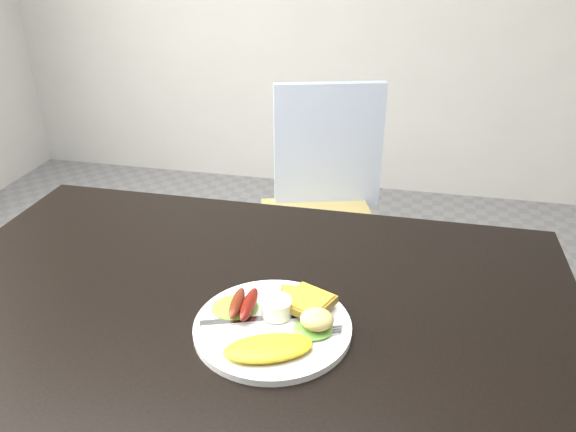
{
  "coord_description": "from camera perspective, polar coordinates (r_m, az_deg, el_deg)",
  "views": [
    {
      "loc": [
        0.26,
        -0.77,
        1.34
      ],
      "look_at": [
        0.07,
        0.06,
        0.9
      ],
      "focal_mm": 35.0,
      "sensor_mm": 36.0,
      "label": 1
    }
  ],
  "objects": [
    {
      "name": "sausage_b",
      "position": [
        0.95,
        -3.98,
        -8.92
      ],
      "size": [
        0.02,
        0.09,
        0.02
      ],
      "primitive_type": "ellipsoid",
      "rotation": [
        0.0,
        0.0,
        0.02
      ],
      "color": "#650706",
      "rests_on": "lettuce_left"
    },
    {
      "name": "person",
      "position": [
        1.63,
        -2.41,
        2.06
      ],
      "size": [
        0.51,
        0.39,
        1.3
      ],
      "primitive_type": "imported",
      "rotation": [
        0.0,
        0.0,
        3.32
      ],
      "color": "#1B4E8A",
      "rests_on": "ground"
    },
    {
      "name": "fork",
      "position": [
        0.95,
        -3.58,
        -10.5
      ],
      "size": [
        0.17,
        0.07,
        0.0
      ],
      "primitive_type": "cube",
      "rotation": [
        0.0,
        0.0,
        0.34
      ],
      "color": "#ADAFB7",
      "rests_on": "plate"
    },
    {
      "name": "omelette",
      "position": [
        0.88,
        -2.02,
        -13.25
      ],
      "size": [
        0.15,
        0.11,
        0.02
      ],
      "primitive_type": "ellipsoid",
      "rotation": [
        0.0,
        0.0,
        0.39
      ],
      "color": "gold",
      "rests_on": "plate"
    },
    {
      "name": "lettuce_right",
      "position": [
        0.92,
        2.54,
        -11.41
      ],
      "size": [
        0.07,
        0.07,
        0.01
      ],
      "primitive_type": "ellipsoid",
      "rotation": [
        0.0,
        0.0,
        0.17
      ],
      "color": "olive",
      "rests_on": "plate"
    },
    {
      "name": "ramekin",
      "position": [
        0.95,
        -1.16,
        -9.27
      ],
      "size": [
        0.05,
        0.05,
        0.03
      ],
      "primitive_type": "cylinder",
      "rotation": [
        0.0,
        0.0,
        -0.01
      ],
      "color": "white",
      "rests_on": "plate"
    },
    {
      "name": "dining_chair",
      "position": [
        1.88,
        3.13,
        -1.1
      ],
      "size": [
        0.46,
        0.46,
        0.04
      ],
      "primitive_type": "cube",
      "rotation": [
        0.0,
        0.0,
        0.29
      ],
      "color": "tan",
      "rests_on": "ground"
    },
    {
      "name": "toast_b",
      "position": [
        0.96,
        2.01,
        -8.72
      ],
      "size": [
        0.1,
        0.1,
        0.01
      ],
      "primitive_type": "cube",
      "rotation": [
        0.0,
        0.0,
        -0.42
      ],
      "color": "olive",
      "rests_on": "toast_a"
    },
    {
      "name": "sausage_a",
      "position": [
        0.96,
        -5.19,
        -8.79
      ],
      "size": [
        0.03,
        0.09,
        0.02
      ],
      "primitive_type": "ellipsoid",
      "rotation": [
        0.0,
        0.0,
        0.08
      ],
      "color": "#5C1411",
      "rests_on": "lettuce_left"
    },
    {
      "name": "dining_table",
      "position": [
        1.02,
        -4.93,
        -9.79
      ],
      "size": [
        1.2,
        0.8,
        0.04
      ],
      "primitive_type": "cube",
      "color": "black",
      "rests_on": "ground"
    },
    {
      "name": "toast_a",
      "position": [
        0.99,
        1.0,
        -8.42
      ],
      "size": [
        0.07,
        0.07,
        0.01
      ],
      "primitive_type": "cube",
      "rotation": [
        0.0,
        0.0,
        0.09
      ],
      "color": "olive",
      "rests_on": "plate"
    },
    {
      "name": "lettuce_left",
      "position": [
        0.97,
        -5.43,
        -9.21
      ],
      "size": [
        0.1,
        0.09,
        0.01
      ],
      "primitive_type": "ellipsoid",
      "rotation": [
        0.0,
        0.0,
        0.26
      ],
      "color": "#4E9219",
      "rests_on": "plate"
    },
    {
      "name": "plate",
      "position": [
        0.94,
        -1.58,
        -11.21
      ],
      "size": [
        0.26,
        0.26,
        0.01
      ],
      "primitive_type": "cylinder",
      "color": "white",
      "rests_on": "dining_table"
    },
    {
      "name": "potato_salad",
      "position": [
        0.91,
        2.95,
        -10.44
      ],
      "size": [
        0.05,
        0.05,
        0.03
      ],
      "primitive_type": "ellipsoid",
      "rotation": [
        0.0,
        0.0,
        -0.01
      ],
      "color": "beige",
      "rests_on": "lettuce_right"
    }
  ]
}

